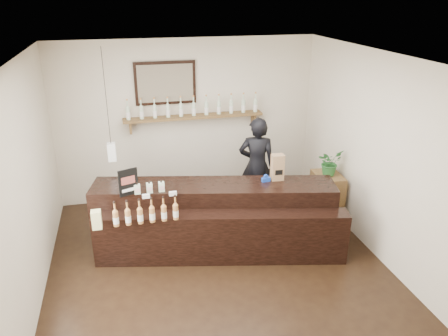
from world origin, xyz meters
The scene contains 10 objects.
ground centered at (0.00, 0.00, 0.00)m, with size 5.00×5.00×0.00m, color black.
room_shell centered at (0.00, 0.00, 1.70)m, with size 5.00×5.00×5.00m.
back_wall_decor centered at (-0.15, 2.37, 1.76)m, with size 2.66×0.96×1.69m.
counter centered at (0.07, 0.57, 0.45)m, with size 3.51×1.65×1.13m.
promo_sign centered at (-1.10, 0.63, 1.15)m, with size 0.26×0.11×0.37m.
paper_bag centered at (1.01, 0.65, 1.16)m, with size 0.18×0.14×0.38m.
tape_dispenser centered at (0.83, 0.62, 1.01)m, with size 0.13×0.07×0.11m.
side_cabinet centered at (2.00, 0.97, 0.40)m, with size 0.43×0.58×0.81m.
potted_plant centered at (2.00, 0.97, 1.02)m, with size 0.38×0.33×0.42m, color #29682B.
shopkeeper centered at (0.99, 1.55, 0.93)m, with size 0.68×0.45×1.87m, color black.
Camera 1 is at (-1.10, -4.81, 3.53)m, focal length 35.00 mm.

